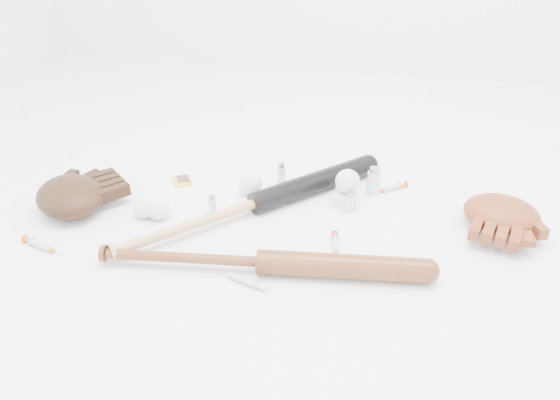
% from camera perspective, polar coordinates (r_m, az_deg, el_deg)
% --- Properties ---
extents(bat_dark, '(0.75, 0.73, 0.07)m').
position_cam_1_polar(bat_dark, '(1.69, -2.53, -0.31)').
color(bat_dark, black).
rests_on(bat_dark, ground).
extents(bat_wood, '(0.92, 0.16, 0.07)m').
position_cam_1_polar(bat_wood, '(1.45, -2.03, -6.49)').
color(bat_wood, brown).
rests_on(bat_wood, ground).
extents(glove_dark, '(0.40, 0.40, 0.10)m').
position_cam_1_polar(glove_dark, '(1.81, -21.08, 0.40)').
color(glove_dark, black).
rests_on(glove_dark, ground).
extents(glove_tan, '(0.33, 0.33, 0.10)m').
position_cam_1_polar(glove_tan, '(1.74, 22.15, -1.33)').
color(glove_tan, maroon).
rests_on(glove_tan, ground).
extents(trading_card, '(0.09, 0.10, 0.00)m').
position_cam_1_polar(trading_card, '(1.91, -10.18, 1.99)').
color(trading_card, gold).
rests_on(trading_card, ground).
extents(pedestal, '(0.07, 0.07, 0.04)m').
position_cam_1_polar(pedestal, '(1.76, 6.95, 0.26)').
color(pedestal, white).
rests_on(pedestal, ground).
extents(baseball_on_pedestal, '(0.08, 0.08, 0.08)m').
position_cam_1_polar(baseball_on_pedestal, '(1.73, 7.07, 1.95)').
color(baseball_on_pedestal, white).
rests_on(baseball_on_pedestal, pedestal).
extents(baseball_left, '(0.07, 0.07, 0.07)m').
position_cam_1_polar(baseball_left, '(1.70, -12.60, -0.86)').
color(baseball_left, white).
rests_on(baseball_left, ground).
extents(baseball_upper, '(0.08, 0.08, 0.08)m').
position_cam_1_polar(baseball_upper, '(1.79, -3.11, 1.74)').
color(baseball_upper, white).
rests_on(baseball_upper, ground).
extents(baseball_mid, '(0.07, 0.07, 0.07)m').
position_cam_1_polar(baseball_mid, '(1.72, -13.98, -0.74)').
color(baseball_mid, white).
rests_on(baseball_mid, ground).
extents(syringe_0, '(0.17, 0.08, 0.02)m').
position_cam_1_polar(syringe_0, '(1.69, -23.67, -4.39)').
color(syringe_0, '#ADBCC6').
rests_on(syringe_0, ground).
extents(syringe_1, '(0.17, 0.08, 0.02)m').
position_cam_1_polar(syringe_1, '(1.43, -3.78, -8.36)').
color(syringe_1, '#ADBCC6').
rests_on(syringe_1, ground).
extents(syringe_2, '(0.08, 0.16, 0.02)m').
position_cam_1_polar(syringe_2, '(1.78, 1.19, 0.60)').
color(syringe_2, '#ADBCC6').
rests_on(syringe_2, ground).
extents(syringe_3, '(0.05, 0.15, 0.02)m').
position_cam_1_polar(syringe_3, '(1.56, 5.85, -4.75)').
color(syringe_3, '#ADBCC6').
rests_on(syringe_3, ground).
extents(syringe_4, '(0.13, 0.11, 0.02)m').
position_cam_1_polar(syringe_4, '(1.86, 11.54, 1.23)').
color(syringe_4, '#ADBCC6').
rests_on(syringe_4, ground).
extents(vial_0, '(0.03, 0.03, 0.08)m').
position_cam_1_polar(vial_0, '(1.85, 0.13, 2.82)').
color(vial_0, silver).
rests_on(vial_0, ground).
extents(vial_1, '(0.03, 0.03, 0.07)m').
position_cam_1_polar(vial_1, '(1.90, 7.57, 3.21)').
color(vial_1, silver).
rests_on(vial_1, ground).
extents(vial_2, '(0.03, 0.03, 0.07)m').
position_cam_1_polar(vial_2, '(1.71, 7.33, -0.21)').
color(vial_2, silver).
rests_on(vial_2, ground).
extents(vial_3, '(0.04, 0.04, 0.10)m').
position_cam_1_polar(vial_3, '(1.81, 9.73, 1.97)').
color(vial_3, silver).
rests_on(vial_3, ground).
extents(vial_4, '(0.03, 0.03, 0.06)m').
position_cam_1_polar(vial_4, '(1.70, -7.07, -0.48)').
color(vial_4, silver).
rests_on(vial_4, ground).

